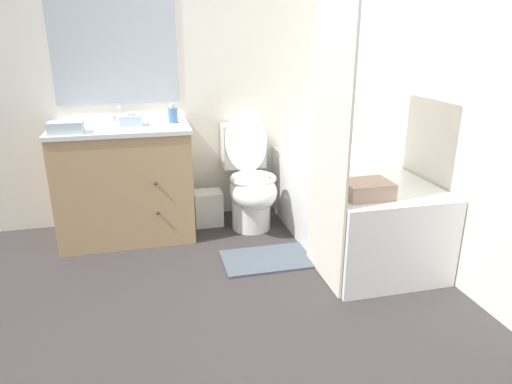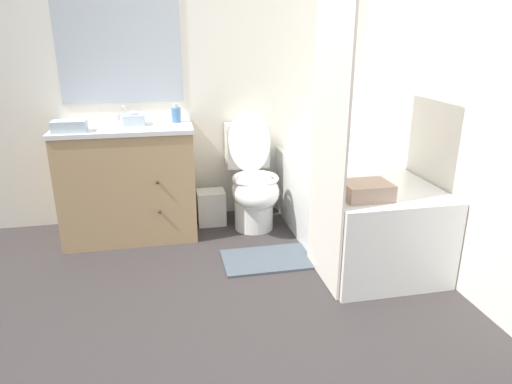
{
  "view_description": "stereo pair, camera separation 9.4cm",
  "coord_description": "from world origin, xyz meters",
  "px_view_note": "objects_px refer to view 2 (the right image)",
  "views": [
    {
      "loc": [
        -0.55,
        -1.88,
        1.46
      ],
      "look_at": [
        0.1,
        0.79,
        0.51
      ],
      "focal_mm": 32.0,
      "sensor_mm": 36.0,
      "label": 1
    },
    {
      "loc": [
        -0.46,
        -1.9,
        1.46
      ],
      "look_at": [
        0.1,
        0.79,
        0.51
      ],
      "focal_mm": 32.0,
      "sensor_mm": 36.0,
      "label": 2
    }
  ],
  "objects_px": {
    "vanity_cabinet": "(129,179)",
    "soap_dispenser": "(176,114)",
    "wastebasket": "(211,207)",
    "bathtub": "(351,206)",
    "sink_faucet": "(125,115)",
    "bath_towel_folded": "(366,191)",
    "bath_mat": "(267,259)",
    "toilet": "(253,183)",
    "hand_towel_folded": "(69,126)",
    "tissue_box": "(134,119)"
  },
  "relations": [
    {
      "from": "sink_faucet",
      "to": "bath_towel_folded",
      "type": "xyz_separation_m",
      "value": [
        1.41,
        -1.26,
        -0.27
      ]
    },
    {
      "from": "bathtub",
      "to": "hand_towel_folded",
      "type": "relative_size",
      "value": 7.06
    },
    {
      "from": "hand_towel_folded",
      "to": "bath_towel_folded",
      "type": "height_order",
      "value": "hand_towel_folded"
    },
    {
      "from": "tissue_box",
      "to": "hand_towel_folded",
      "type": "xyz_separation_m",
      "value": [
        -0.41,
        -0.17,
        -0.0
      ]
    },
    {
      "from": "bath_mat",
      "to": "bath_towel_folded",
      "type": "bearing_deg",
      "value": -38.25
    },
    {
      "from": "toilet",
      "to": "wastebasket",
      "type": "height_order",
      "value": "toilet"
    },
    {
      "from": "bath_towel_folded",
      "to": "wastebasket",
      "type": "bearing_deg",
      "value": 125.39
    },
    {
      "from": "bathtub",
      "to": "bath_towel_folded",
      "type": "xyz_separation_m",
      "value": [
        -0.17,
        -0.57,
        0.32
      ]
    },
    {
      "from": "vanity_cabinet",
      "to": "tissue_box",
      "type": "height_order",
      "value": "tissue_box"
    },
    {
      "from": "soap_dispenser",
      "to": "hand_towel_folded",
      "type": "relative_size",
      "value": 0.62
    },
    {
      "from": "soap_dispenser",
      "to": "bath_mat",
      "type": "height_order",
      "value": "soap_dispenser"
    },
    {
      "from": "sink_faucet",
      "to": "bath_mat",
      "type": "distance_m",
      "value": 1.52
    },
    {
      "from": "vanity_cabinet",
      "to": "wastebasket",
      "type": "bearing_deg",
      "value": 5.34
    },
    {
      "from": "bathtub",
      "to": "soap_dispenser",
      "type": "xyz_separation_m",
      "value": [
        -1.19,
        0.52,
        0.62
      ]
    },
    {
      "from": "vanity_cabinet",
      "to": "bath_mat",
      "type": "height_order",
      "value": "vanity_cabinet"
    },
    {
      "from": "wastebasket",
      "to": "hand_towel_folded",
      "type": "xyz_separation_m",
      "value": [
        -0.95,
        -0.25,
        0.74
      ]
    },
    {
      "from": "toilet",
      "to": "tissue_box",
      "type": "distance_m",
      "value": 1.0
    },
    {
      "from": "wastebasket",
      "to": "soap_dispenser",
      "type": "relative_size",
      "value": 2.02
    },
    {
      "from": "tissue_box",
      "to": "bath_towel_folded",
      "type": "relative_size",
      "value": 0.55
    },
    {
      "from": "sink_faucet",
      "to": "bath_mat",
      "type": "height_order",
      "value": "sink_faucet"
    },
    {
      "from": "bathtub",
      "to": "wastebasket",
      "type": "relative_size",
      "value": 5.64
    },
    {
      "from": "wastebasket",
      "to": "hand_towel_folded",
      "type": "relative_size",
      "value": 1.25
    },
    {
      "from": "sink_faucet",
      "to": "bath_mat",
      "type": "bearing_deg",
      "value": -43.57
    },
    {
      "from": "bath_mat",
      "to": "vanity_cabinet",
      "type": "bearing_deg",
      "value": 143.76
    },
    {
      "from": "vanity_cabinet",
      "to": "soap_dispenser",
      "type": "bearing_deg",
      "value": 4.25
    },
    {
      "from": "toilet",
      "to": "bathtub",
      "type": "height_order",
      "value": "toilet"
    },
    {
      "from": "soap_dispenser",
      "to": "vanity_cabinet",
      "type": "bearing_deg",
      "value": -175.75
    },
    {
      "from": "sink_faucet",
      "to": "wastebasket",
      "type": "distance_m",
      "value": 0.97
    },
    {
      "from": "toilet",
      "to": "bath_towel_folded",
      "type": "xyz_separation_m",
      "value": [
        0.47,
        -0.99,
        0.24
      ]
    },
    {
      "from": "toilet",
      "to": "bath_towel_folded",
      "type": "bearing_deg",
      "value": -64.41
    },
    {
      "from": "tissue_box",
      "to": "soap_dispenser",
      "type": "distance_m",
      "value": 0.3
    },
    {
      "from": "tissue_box",
      "to": "hand_towel_folded",
      "type": "bearing_deg",
      "value": -156.81
    },
    {
      "from": "vanity_cabinet",
      "to": "toilet",
      "type": "relative_size",
      "value": 1.07
    },
    {
      "from": "bath_towel_folded",
      "to": "bath_mat",
      "type": "bearing_deg",
      "value": 141.75
    },
    {
      "from": "hand_towel_folded",
      "to": "bath_mat",
      "type": "bearing_deg",
      "value": -21.0
    },
    {
      "from": "vanity_cabinet",
      "to": "bathtub",
      "type": "distance_m",
      "value": 1.65
    },
    {
      "from": "sink_faucet",
      "to": "soap_dispenser",
      "type": "height_order",
      "value": "soap_dispenser"
    },
    {
      "from": "toilet",
      "to": "bath_mat",
      "type": "bearing_deg",
      "value": -92.34
    },
    {
      "from": "bath_towel_folded",
      "to": "vanity_cabinet",
      "type": "bearing_deg",
      "value": 143.03
    },
    {
      "from": "toilet",
      "to": "wastebasket",
      "type": "distance_m",
      "value": 0.41
    },
    {
      "from": "wastebasket",
      "to": "bath_mat",
      "type": "height_order",
      "value": "wastebasket"
    },
    {
      "from": "toilet",
      "to": "soap_dispenser",
      "type": "height_order",
      "value": "soap_dispenser"
    },
    {
      "from": "vanity_cabinet",
      "to": "toilet",
      "type": "bearing_deg",
      "value": -4.22
    },
    {
      "from": "bath_towel_folded",
      "to": "bath_mat",
      "type": "xyz_separation_m",
      "value": [
        -0.5,
        0.39,
        -0.59
      ]
    },
    {
      "from": "sink_faucet",
      "to": "bath_mat",
      "type": "relative_size",
      "value": 0.24
    },
    {
      "from": "vanity_cabinet",
      "to": "bath_mat",
      "type": "relative_size",
      "value": 1.62
    },
    {
      "from": "tissue_box",
      "to": "bath_towel_folded",
      "type": "xyz_separation_m",
      "value": [
        1.33,
        -1.04,
        -0.28
      ]
    },
    {
      "from": "vanity_cabinet",
      "to": "soap_dispenser",
      "type": "relative_size",
      "value": 7.09
    },
    {
      "from": "bathtub",
      "to": "bath_mat",
      "type": "distance_m",
      "value": 0.74
    },
    {
      "from": "soap_dispenser",
      "to": "sink_faucet",
      "type": "bearing_deg",
      "value": 155.68
    }
  ]
}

